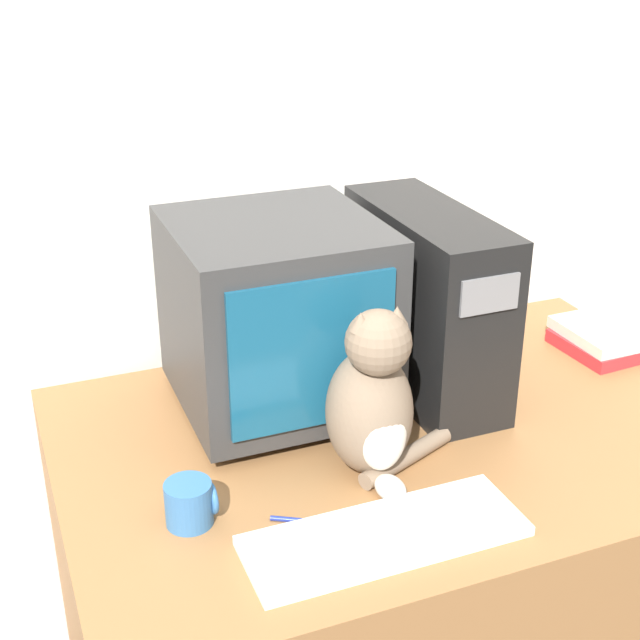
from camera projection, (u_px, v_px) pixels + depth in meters
wall_back at (313, 136)px, 2.03m from camera, size 7.00×0.05×2.50m
desk at (399, 578)px, 1.96m from camera, size 1.38×0.90×0.76m
crt_monitor at (276, 315)px, 1.80m from camera, size 0.40×0.42×0.40m
computer_tower at (425, 301)px, 1.89m from camera, size 0.18×0.48×0.40m
keyboard at (385, 535)px, 1.48m from camera, size 0.48×0.17×0.02m
cat at (373, 403)px, 1.60m from camera, size 0.26×0.22×0.34m
book_stack at (594, 341)px, 2.10m from camera, size 0.15×0.21×0.06m
pen at (313, 522)px, 1.52m from camera, size 0.13×0.08×0.01m
mug at (190, 503)px, 1.51m from camera, size 0.09×0.08×0.08m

